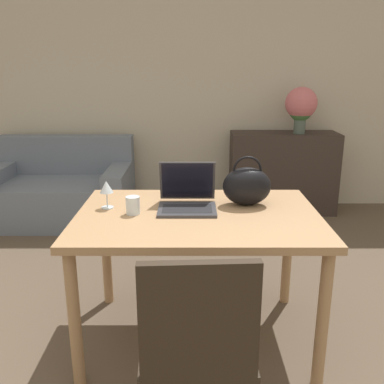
% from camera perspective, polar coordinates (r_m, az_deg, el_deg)
% --- Properties ---
extents(wall_back, '(10.00, 0.06, 2.70)m').
position_cam_1_polar(wall_back, '(4.75, -1.07, 14.26)').
color(wall_back, '#BCB29E').
rests_on(wall_back, ground_plane).
extents(dining_table, '(1.31, 0.91, 0.77)m').
position_cam_1_polar(dining_table, '(2.34, 0.71, -4.92)').
color(dining_table, '#A87F56').
rests_on(dining_table, ground_plane).
extents(chair, '(0.46, 0.46, 0.92)m').
position_cam_1_polar(chair, '(1.73, 0.57, -19.62)').
color(chair, '#2D2319').
rests_on(chair, ground_plane).
extents(couch, '(1.43, 0.90, 0.82)m').
position_cam_1_polar(couch, '(4.61, -17.13, -0.03)').
color(couch, slate).
rests_on(couch, ground_plane).
extents(sideboard, '(1.12, 0.40, 0.86)m').
position_cam_1_polar(sideboard, '(4.70, 11.92, 2.54)').
color(sideboard, '#332823').
rests_on(sideboard, ground_plane).
extents(laptop, '(0.32, 0.31, 0.25)m').
position_cam_1_polar(laptop, '(2.40, -0.70, -0.50)').
color(laptop, '#38383D').
rests_on(laptop, dining_table).
extents(drinking_glass, '(0.08, 0.08, 0.10)m').
position_cam_1_polar(drinking_glass, '(2.31, -7.95, -1.76)').
color(drinking_glass, silver).
rests_on(drinking_glass, dining_table).
extents(wine_glass, '(0.07, 0.07, 0.16)m').
position_cam_1_polar(wine_glass, '(2.41, -11.41, 0.47)').
color(wine_glass, silver).
rests_on(wine_glass, dining_table).
extents(handbag, '(0.27, 0.18, 0.28)m').
position_cam_1_polar(handbag, '(2.44, 7.25, 0.83)').
color(handbag, black).
rests_on(handbag, dining_table).
extents(flower_vase, '(0.32, 0.32, 0.47)m').
position_cam_1_polar(flower_vase, '(4.57, 14.26, 11.06)').
color(flower_vase, '#47564C').
rests_on(flower_vase, sideboard).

